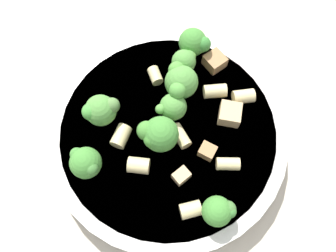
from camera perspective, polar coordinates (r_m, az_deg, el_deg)
The scene contains 22 objects.
ground_plane at distance 0.42m, azimuth -0.00°, elevation -2.28°, with size 2.00×2.00×0.00m, color #BCB29E.
pasta_bowl at distance 0.40m, azimuth -0.00°, elevation -1.30°, with size 0.29×0.29×0.03m.
broccoli_floret_0 at distance 0.38m, azimuth 0.88°, elevation 3.29°, with size 0.03×0.03×0.04m.
broccoli_floret_1 at distance 0.36m, azimuth -1.70°, elevation -1.45°, with size 0.04×0.04×0.05m.
broccoli_floret_2 at distance 0.38m, azimuth 2.20°, elevation 7.69°, with size 0.04×0.04×0.05m.
broccoli_floret_3 at distance 0.36m, azimuth -14.21°, elevation -6.20°, with size 0.04×0.03×0.04m.
broccoli_floret_4 at distance 0.42m, azimuth 4.63°, elevation 14.23°, with size 0.04×0.04×0.04m.
broccoli_floret_5 at distance 0.38m, azimuth -11.66°, elevation 2.71°, with size 0.04×0.04×0.04m.
broccoli_floret_6 at distance 0.41m, azimuth 2.91°, elevation 11.22°, with size 0.03×0.03×0.04m.
broccoli_floret_7 at distance 0.35m, azimuth 8.88°, elevation -14.41°, with size 0.03×0.03×0.04m.
rigatoni_0 at distance 0.41m, azimuth 13.00°, elevation 5.03°, with size 0.02×0.02×0.03m, color beige.
rigatoni_1 at distance 0.36m, azimuth 3.95°, elevation -14.34°, with size 0.02×0.02×0.02m, color beige.
rigatoni_2 at distance 0.41m, azimuth 8.19°, elevation 6.04°, with size 0.02×0.02×0.03m, color beige.
rigatoni_3 at distance 0.38m, azimuth -8.18°, elevation -1.76°, with size 0.02×0.02×0.03m, color beige.
rigatoni_4 at distance 0.37m, azimuth -5.14°, elevation -6.85°, with size 0.02×0.02×0.02m, color beige.
rigatoni_5 at distance 0.41m, azimuth -2.23°, elevation 8.76°, with size 0.01×0.01×0.02m, color beige.
rigatoni_6 at distance 0.38m, azimuth 2.20°, elevation -1.74°, with size 0.01×0.01×0.03m, color beige.
rigatoni_7 at distance 0.37m, azimuth 10.38°, elevation -6.50°, with size 0.01×0.01×0.03m, color beige.
chicken_chunk_0 at distance 0.43m, azimuth 8.14°, elevation 11.10°, with size 0.02×0.02×0.02m, color #A87A4C.
chicken_chunk_1 at distance 0.39m, azimuth 10.71°, elevation 2.09°, with size 0.03×0.02×0.02m, color tan.
chicken_chunk_2 at distance 0.37m, azimuth 2.34°, elevation -8.66°, with size 0.02×0.01×0.01m, color tan.
chicken_chunk_3 at distance 0.38m, azimuth 6.87°, elevation -4.38°, with size 0.02×0.02×0.01m, color #A87A4C.
Camera 1 is at (-0.12, 0.08, 0.40)m, focal length 35.00 mm.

